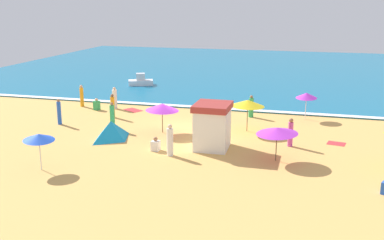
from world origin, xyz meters
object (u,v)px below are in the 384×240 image
at_px(beach_umbrella_4, 162,107).
at_px(beach_umbrella_5, 248,103).
at_px(beachgoer_1, 291,133).
at_px(small_boat_0, 141,81).
at_px(beach_umbrella_2, 39,137).
at_px(beachgoer_7, 251,107).
at_px(beachgoer_5, 112,117).
at_px(beachgoer_9, 115,99).
at_px(beachgoer_10, 97,105).
at_px(lifeguard_cabana, 212,126).
at_px(beach_umbrella_3, 306,95).
at_px(beach_tent, 111,130).
at_px(beachgoer_3, 59,112).
at_px(beachgoer_4, 82,96).
at_px(beach_umbrella_0, 277,131).
at_px(beachgoer_6, 156,145).
at_px(beachgoer_0, 113,106).
at_px(beachgoer_8, 170,141).

xyz_separation_m(beach_umbrella_4, beach_umbrella_5, (5.31, 1.82, 0.18)).
bearing_deg(beachgoer_1, small_boat_0, 134.50).
xyz_separation_m(beach_umbrella_2, beachgoer_7, (8.85, 13.82, -0.99)).
distance_m(beachgoer_5, beachgoer_9, 6.17).
xyz_separation_m(beach_umbrella_4, beachgoer_10, (-7.12, 4.73, -1.33)).
distance_m(beach_umbrella_2, beach_umbrella_4, 9.00).
bearing_deg(beach_umbrella_2, small_boat_0, 99.00).
bearing_deg(beach_umbrella_2, beach_umbrella_5, 47.44).
bearing_deg(lifeguard_cabana, beach_umbrella_4, 149.07).
distance_m(beach_umbrella_3, beachgoer_9, 14.90).
xyz_separation_m(beach_umbrella_2, beachgoer_1, (12.13, 7.39, -0.92)).
relative_size(beach_tent, beachgoer_3, 1.50).
relative_size(lifeguard_cabana, beachgoer_3, 1.48).
bearing_deg(beachgoer_9, beach_umbrella_4, -43.02).
height_order(beach_tent, beachgoer_7, beachgoer_7).
relative_size(beach_umbrella_4, beachgoer_3, 1.29).
bearing_deg(beachgoer_4, beach_tent, -51.44).
bearing_deg(beach_umbrella_5, beachgoer_5, -167.30).
distance_m(lifeguard_cabana, beach_umbrella_4, 4.53).
distance_m(beach_umbrella_0, beach_tent, 10.50).
distance_m(beachgoer_5, beachgoer_6, 5.56).
relative_size(beachgoer_0, beachgoer_10, 1.87).
relative_size(beachgoer_7, beachgoer_10, 1.75).
bearing_deg(beach_umbrella_3, beach_umbrella_5, -130.65).
bearing_deg(beachgoer_10, beach_umbrella_3, 4.71).
xyz_separation_m(beach_umbrella_2, beach_umbrella_5, (9.15, 9.96, 0.15)).
relative_size(beach_umbrella_3, beachgoer_7, 1.23).
relative_size(beach_umbrella_2, beachgoer_9, 1.27).
bearing_deg(beach_umbrella_0, small_boat_0, 128.87).
xyz_separation_m(beach_umbrella_0, beachgoer_7, (-2.70, 9.24, -0.94)).
xyz_separation_m(beach_umbrella_5, beachgoer_1, (2.98, -2.57, -1.07)).
bearing_deg(beachgoer_6, beachgoer_4, 136.42).
distance_m(beach_umbrella_0, beach_umbrella_4, 8.50).
xyz_separation_m(beach_umbrella_0, beachgoer_8, (-5.82, -0.68, -0.85)).
distance_m(beachgoer_4, small_boat_0, 9.94).
height_order(beach_umbrella_0, beachgoer_6, beach_umbrella_0).
xyz_separation_m(beach_umbrella_0, beachgoer_9, (-13.62, 9.08, -0.88)).
distance_m(beach_umbrella_5, beachgoer_1, 4.08).
xyz_separation_m(beachgoer_0, beachgoer_5, (1.37, -3.03, 0.04)).
bearing_deg(beachgoer_7, beach_umbrella_4, -131.51).
distance_m(beach_umbrella_0, beachgoer_3, 15.82).
xyz_separation_m(beachgoer_7, beachgoer_8, (-3.13, -9.93, 0.09)).
height_order(beach_umbrella_5, beach_tent, beach_umbrella_5).
bearing_deg(beachgoer_8, beach_umbrella_4, 113.98).
height_order(beach_tent, beachgoer_6, beach_tent).
bearing_deg(lifeguard_cabana, beach_umbrella_3, 58.78).
bearing_deg(beachgoer_0, beachgoer_9, 111.35).
height_order(beach_tent, beachgoer_5, beachgoer_5).
height_order(beachgoer_5, beachgoer_9, beachgoer_5).
height_order(beach_umbrella_4, beachgoer_1, beach_umbrella_4).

